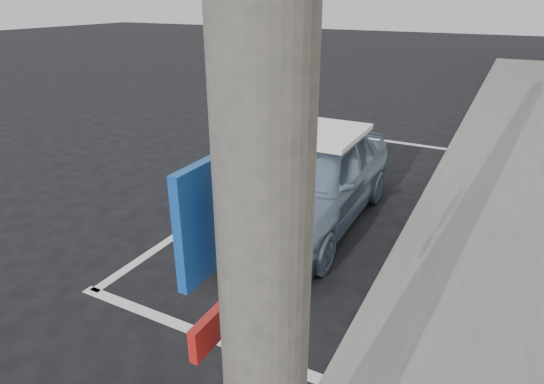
# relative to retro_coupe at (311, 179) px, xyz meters

# --- Properties ---
(ground) EXTENTS (80.00, 80.00, 0.00)m
(ground) POSITION_rel_retro_coupe_xyz_m (-0.50, -2.19, -0.63)
(ground) COLOR black
(ground) RESTS_ON ground
(sidewalk) EXTENTS (2.80, 40.00, 0.15)m
(sidewalk) POSITION_rel_retro_coupe_xyz_m (2.70, -0.19, -0.56)
(sidewalk) COLOR slate
(sidewalk) RESTS_ON ground
(pline_rear) EXTENTS (3.00, 0.12, 0.01)m
(pline_rear) POSITION_rel_retro_coupe_xyz_m (0.00, -2.69, -0.63)
(pline_rear) COLOR silver
(pline_rear) RESTS_ON ground
(pline_front) EXTENTS (3.00, 0.12, 0.01)m
(pline_front) POSITION_rel_retro_coupe_xyz_m (0.00, 4.31, -0.63)
(pline_front) COLOR silver
(pline_front) RESTS_ON ground
(pline_side) EXTENTS (0.12, 7.00, 0.01)m
(pline_side) POSITION_rel_retro_coupe_xyz_m (-1.40, 0.81, -0.63)
(pline_side) COLOR silver
(pline_side) RESTS_ON ground
(retro_coupe) EXTENTS (1.51, 3.70, 1.25)m
(retro_coupe) POSITION_rel_retro_coupe_xyz_m (0.00, 0.00, 0.00)
(retro_coupe) COLOR #6F84A1
(retro_coupe) RESTS_ON ground
(cat) EXTENTS (0.34, 0.51, 0.29)m
(cat) POSITION_rel_retro_coupe_xyz_m (0.00, -1.59, -0.50)
(cat) COLOR #6D6053
(cat) RESTS_ON ground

